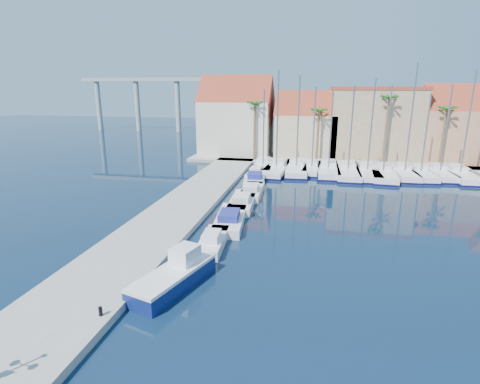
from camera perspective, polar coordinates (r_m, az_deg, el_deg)
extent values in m
plane|color=black|center=(21.72, -0.44, -17.38)|extent=(260.00, 260.00, 0.00)
cube|color=gray|center=(35.75, -10.14, -3.54)|extent=(6.00, 77.00, 0.50)
cube|color=gray|center=(67.11, 16.71, 5.02)|extent=(54.00, 16.00, 0.50)
cylinder|color=black|center=(21.40, -20.49, -16.67)|extent=(0.20, 0.20, 0.49)
cube|color=navy|center=(23.81, -10.12, -13.14)|extent=(3.86, 6.64, 0.95)
cube|color=white|center=(23.54, -10.19, -11.90)|extent=(3.86, 6.64, 0.21)
cube|color=white|center=(24.17, -8.38, -9.52)|extent=(1.80, 2.01, 1.16)
cube|color=white|center=(29.05, -4.14, -7.60)|extent=(2.13, 5.54, 0.80)
cube|color=white|center=(28.29, -4.39, -6.72)|extent=(1.35, 1.99, 0.60)
cube|color=white|center=(33.65, -1.49, -4.25)|extent=(3.12, 7.65, 0.80)
cube|color=navy|center=(32.72, -1.66, -3.54)|extent=(1.92, 2.76, 0.60)
cube|color=white|center=(38.67, 0.36, -1.58)|extent=(2.78, 7.47, 0.80)
cube|color=white|center=(37.77, 0.21, -0.89)|extent=(1.80, 2.66, 0.60)
cube|color=white|center=(42.59, 1.85, 0.04)|extent=(2.43, 6.94, 0.80)
cube|color=white|center=(41.75, 1.73, 0.72)|extent=(1.62, 2.46, 0.60)
cube|color=white|center=(48.49, 2.36, 1.97)|extent=(2.93, 7.60, 0.80)
cube|color=navy|center=(47.61, 2.29, 2.58)|extent=(1.86, 2.72, 0.60)
cube|color=white|center=(51.86, 2.61, 2.86)|extent=(2.41, 6.54, 0.80)
cube|color=white|center=(51.10, 2.47, 3.48)|extent=(1.56, 2.33, 0.60)
cube|color=white|center=(55.88, 3.56, 3.88)|extent=(3.17, 9.87, 1.00)
cube|color=#0F0D43|center=(55.94, 3.56, 3.56)|extent=(3.23, 9.94, 0.28)
cube|color=white|center=(56.68, 3.65, 4.87)|extent=(1.96, 3.03, 0.60)
cylinder|color=slate|center=(54.51, 3.63, 9.77)|extent=(0.20, 0.20, 10.63)
cube|color=white|center=(54.58, 5.64, 3.55)|extent=(3.73, 11.45, 1.00)
cube|color=#0F0D43|center=(54.65, 5.63, 3.23)|extent=(3.80, 11.52, 0.28)
cube|color=white|center=(55.51, 5.87, 4.59)|extent=(2.29, 3.52, 0.60)
cylinder|color=slate|center=(53.01, 5.74, 10.91)|extent=(0.20, 0.20, 13.11)
cube|color=white|center=(55.05, 8.57, 3.56)|extent=(3.40, 11.22, 1.00)
cube|color=#0F0D43|center=(55.12, 8.55, 3.23)|extent=(3.47, 11.28, 0.28)
cube|color=white|center=(55.98, 8.61, 4.59)|extent=(2.17, 3.42, 0.60)
cylinder|color=slate|center=(53.52, 8.85, 10.49)|extent=(0.20, 0.20, 12.45)
cube|color=white|center=(55.18, 10.90, 3.48)|extent=(2.80, 8.34, 1.00)
cube|color=#0F0D43|center=(55.24, 10.89, 3.15)|extent=(2.86, 8.41, 0.28)
cube|color=white|center=(55.82, 11.03, 4.45)|extent=(1.69, 2.57, 0.60)
cylinder|color=slate|center=(53.86, 11.19, 9.62)|extent=(0.20, 0.20, 10.95)
cube|color=white|center=(55.13, 13.27, 3.33)|extent=(3.10, 11.32, 1.00)
cube|color=#0F0D43|center=(55.20, 13.25, 3.01)|extent=(3.16, 11.38, 0.28)
cube|color=white|center=(56.08, 13.28, 4.37)|extent=(2.10, 3.41, 0.60)
cylinder|color=slate|center=(53.70, 13.67, 9.12)|extent=(0.20, 0.20, 10.33)
cube|color=white|center=(54.71, 16.08, 3.04)|extent=(3.20, 11.59, 1.00)
cube|color=#0F0D43|center=(54.77, 16.06, 2.72)|extent=(3.27, 11.65, 0.28)
cube|color=white|center=(55.68, 16.08, 4.10)|extent=(2.16, 3.50, 0.60)
cylinder|color=slate|center=(53.20, 16.61, 9.32)|extent=(0.20, 0.20, 11.17)
cube|color=white|center=(55.06, 18.72, 2.90)|extent=(2.99, 11.22, 1.00)
cube|color=#0F0D43|center=(55.13, 18.69, 2.58)|extent=(3.05, 11.28, 0.28)
cube|color=white|center=(55.99, 18.65, 3.95)|extent=(2.06, 3.37, 0.60)
cylinder|color=slate|center=(53.55, 19.40, 9.57)|extent=(0.20, 0.20, 12.00)
cube|color=white|center=(55.02, 20.90, 2.69)|extent=(3.78, 11.69, 1.00)
cube|color=#0F0D43|center=(55.09, 20.87, 2.37)|extent=(3.84, 11.75, 0.28)
cube|color=white|center=(55.99, 20.88, 3.74)|extent=(2.33, 3.59, 0.60)
cylinder|color=slate|center=(53.52, 21.59, 8.95)|extent=(0.20, 0.20, 11.23)
cube|color=white|center=(56.31, 23.68, 2.68)|extent=(2.66, 9.96, 1.00)
cube|color=#0F0D43|center=(56.37, 23.64, 2.36)|extent=(2.72, 10.02, 0.28)
cube|color=white|center=(57.11, 23.56, 3.68)|extent=(1.83, 2.99, 0.60)
cylinder|color=slate|center=(54.81, 24.64, 10.15)|extent=(0.20, 0.20, 13.86)
cube|color=white|center=(56.57, 25.67, 2.50)|extent=(2.91, 9.23, 1.00)
cube|color=#0F0D43|center=(56.64, 25.63, 2.19)|extent=(2.98, 9.29, 0.28)
cube|color=white|center=(57.27, 25.50, 3.49)|extent=(1.82, 2.83, 0.60)
cylinder|color=slate|center=(55.30, 26.48, 8.03)|extent=(0.20, 0.20, 10.16)
cube|color=white|center=(58.02, 27.99, 2.51)|extent=(2.96, 9.42, 1.00)
cube|color=#0F0D43|center=(58.08, 27.95, 2.20)|extent=(3.02, 9.49, 0.28)
cube|color=white|center=(58.73, 27.80, 3.47)|extent=(1.85, 2.88, 0.60)
cylinder|color=slate|center=(56.71, 28.93, 8.44)|extent=(0.20, 0.20, 11.26)
cube|color=white|center=(58.52, 30.31, 2.29)|extent=(2.89, 10.57, 1.00)
cube|color=#0F0D43|center=(58.58, 30.27, 1.99)|extent=(2.95, 10.64, 0.28)
cube|color=white|center=(59.34, 30.09, 3.27)|extent=(1.96, 3.19, 0.60)
cylinder|color=slate|center=(57.08, 31.44, 8.98)|extent=(0.20, 0.20, 12.92)
cube|color=beige|center=(66.62, -0.50, 9.72)|extent=(12.00, 9.00, 9.00)
cube|color=maroon|center=(66.31, -0.51, 13.60)|extent=(12.30, 9.00, 9.00)
cube|color=#C6AD8C|center=(65.31, 9.97, 8.49)|extent=(10.00, 8.00, 7.00)
cube|color=maroon|center=(64.99, 10.11, 11.55)|extent=(10.30, 8.00, 8.00)
cube|color=#9E8161|center=(66.71, 19.69, 9.70)|extent=(14.00, 10.00, 11.00)
cube|color=maroon|center=(66.46, 20.16, 14.63)|extent=(14.20, 10.20, 0.50)
cube|color=#B17B59|center=(68.59, 29.72, 7.45)|extent=(10.00, 8.00, 8.00)
cube|color=maroon|center=(68.28, 30.18, 10.76)|extent=(10.30, 8.00, 8.00)
cylinder|color=brown|center=(61.00, 2.23, 9.17)|extent=(0.36, 0.36, 9.00)
sphere|color=#1C5F1B|center=(60.66, 2.27, 13.26)|extent=(2.60, 2.60, 2.60)
cylinder|color=brown|center=(60.26, 11.75, 8.30)|extent=(0.36, 0.36, 8.00)
sphere|color=#1C5F1B|center=(59.92, 11.95, 11.95)|extent=(2.60, 2.60, 2.60)
cylinder|color=brown|center=(61.01, 21.33, 8.60)|extent=(0.36, 0.36, 10.00)
sphere|color=#1C5F1B|center=(60.70, 21.79, 13.14)|extent=(2.60, 2.60, 2.60)
cylinder|color=brown|center=(62.92, 28.50, 7.28)|extent=(0.36, 0.36, 8.50)
sphere|color=#1C5F1B|center=(62.60, 28.99, 10.98)|extent=(2.60, 2.60, 2.60)
cube|color=#9E9E99|center=(108.23, -11.69, 16.45)|extent=(48.00, 2.20, 0.90)
cylinder|color=#9E9E99|center=(117.49, -20.72, 12.28)|extent=(1.40, 1.40, 14.00)
cylinder|color=#9E9E99|center=(111.65, -15.36, 12.59)|extent=(1.40, 1.40, 14.00)
cylinder|color=#9E9E99|center=(106.84, -9.45, 12.81)|extent=(1.40, 1.40, 14.00)
cylinder|color=#9E9E99|center=(103.21, -3.05, 12.90)|extent=(1.40, 1.40, 14.00)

